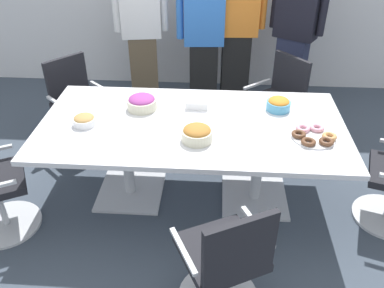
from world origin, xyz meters
The scene contains 15 objects.
ground_plane centered at (0.00, 0.00, -0.01)m, with size 10.00×10.00×0.01m, color #3D4754.
conference_table centered at (0.00, 0.00, 0.63)m, with size 2.40×1.20×0.75m.
office_chair_0 centered at (-1.20, 0.78, 0.41)m, with size 0.76×0.76×0.91m.
office_chair_2 centered at (0.27, -1.09, 0.41)m, with size 0.72×0.72×0.91m.
office_chair_4 centered at (0.80, 0.97, 0.41)m, with size 0.76×0.76×0.91m.
person_standing_0 centered at (-0.69, 1.75, 0.92)m, with size 0.62×0.29×1.77m.
person_standing_1 centered at (0.02, 1.68, 0.87)m, with size 0.61×0.25×1.68m.
person_standing_2 centered at (0.39, 1.74, 0.98)m, with size 0.61×0.24×1.87m.
person_standing_3 centered at (1.02, 1.65, 1.00)m, with size 0.57×0.41×1.89m.
snack_bowl_cookies centered at (-0.84, -0.08, 0.79)m, with size 0.18×0.18×0.08m.
snack_bowl_pretzels centered at (0.05, -0.25, 0.81)m, with size 0.23×0.23×0.12m.
snack_bowl_chips_orange centered at (0.70, 0.27, 0.80)m, with size 0.20×0.20×0.11m.
snack_bowl_candy_mix centered at (-0.43, 0.21, 0.81)m, with size 0.25×0.25×0.12m.
donut_platter centered at (0.91, -0.16, 0.77)m, with size 0.33×0.32×0.04m.
napkin_pile centered at (0.03, 0.29, 0.78)m, with size 0.18×0.18×0.07m, color white.
Camera 1 is at (0.18, -2.71, 2.36)m, focal length 37.42 mm.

